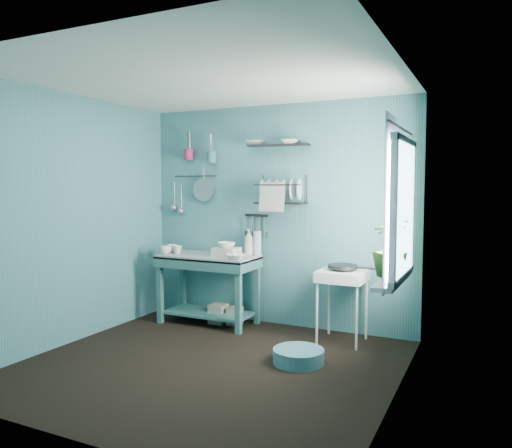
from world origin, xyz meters
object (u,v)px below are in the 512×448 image
at_px(wash_tub, 226,252).
at_px(hotplate_stand, 342,306).
at_px(dish_rack, 281,189).
at_px(potted_plant, 390,246).
at_px(mug_mid, 178,250).
at_px(storage_tin_small, 235,316).
at_px(water_bottle, 257,243).
at_px(floor_basin, 298,356).
at_px(work_counter, 208,289).
at_px(mug_right, 172,248).
at_px(frying_pan, 343,266).
at_px(storage_tin_large, 218,314).
at_px(soap_bottle, 249,242).
at_px(utensil_cup_teal, 212,157).
at_px(mug_left, 166,250).
at_px(utensil_cup_magenta, 189,155).
at_px(colander, 203,190).

bearing_deg(wash_tub, hotplate_stand, 0.45).
bearing_deg(dish_rack, potted_plant, -27.72).
bearing_deg(mug_mid, storage_tin_small, 11.63).
height_order(water_bottle, floor_basin, water_bottle).
distance_m(work_counter, mug_mid, 0.59).
bearing_deg(mug_right, dish_rack, 8.77).
bearing_deg(potted_plant, water_bottle, 151.46).
height_order(frying_pan, storage_tin_large, frying_pan).
bearing_deg(water_bottle, potted_plant, -28.54).
relative_size(work_counter, soap_bottle, 3.76).
distance_m(water_bottle, utensil_cup_teal, 1.16).
relative_size(work_counter, frying_pan, 3.75).
relative_size(work_counter, mug_left, 9.15).
height_order(work_counter, storage_tin_large, work_counter).
bearing_deg(soap_bottle, frying_pan, -10.19).
distance_m(wash_tub, utensil_cup_magenta, 1.33).
relative_size(storage_tin_large, floor_basin, 0.48).
distance_m(work_counter, hotplate_stand, 1.59).
distance_m(hotplate_stand, utensil_cup_magenta, 2.58).
distance_m(mug_left, water_bottle, 1.07).
bearing_deg(wash_tub, water_bottle, 41.63).
distance_m(utensil_cup_teal, colander, 0.41).
relative_size(work_counter, water_bottle, 4.02).
bearing_deg(frying_pan, storage_tin_small, 176.02).
xyz_separation_m(wash_tub, utensil_cup_teal, (-0.34, 0.27, 1.08)).
bearing_deg(storage_tin_small, mug_left, -162.90).
bearing_deg(mug_right, work_counter, 0.00).
height_order(mug_right, storage_tin_large, mug_right).
xyz_separation_m(soap_bottle, dish_rack, (0.40, 0.00, 0.60)).
distance_m(soap_bottle, potted_plant, 1.97).
xyz_separation_m(soap_bottle, floor_basin, (0.99, -0.98, -0.88)).
xyz_separation_m(soap_bottle, hotplate_stand, (1.17, -0.21, -0.58)).
bearing_deg(wash_tub, potted_plant, -18.93).
relative_size(mug_left, floor_basin, 0.27).
height_order(dish_rack, utensil_cup_teal, utensil_cup_teal).
relative_size(work_counter, floor_basin, 2.45).
xyz_separation_m(mug_left, hotplate_stand, (2.07, 0.15, -0.48)).
xyz_separation_m(hotplate_stand, utensil_cup_magenta, (-2.00, 0.26, 1.60)).
height_order(water_bottle, storage_tin_small, water_bottle).
distance_m(mug_mid, soap_bottle, 0.85).
bearing_deg(mug_mid, potted_plant, -13.65).
height_order(mug_mid, potted_plant, potted_plant).
relative_size(wash_tub, utensil_cup_magenta, 2.15).
relative_size(mug_mid, colander, 0.36).
distance_m(hotplate_stand, storage_tin_small, 1.32).
height_order(utensil_cup_magenta, utensil_cup_teal, utensil_cup_magenta).
height_order(frying_pan, floor_basin, frying_pan).
xyz_separation_m(mug_right, utensil_cup_magenta, (0.08, 0.25, 1.12)).
relative_size(hotplate_stand, dish_rack, 1.34).
bearing_deg(storage_tin_small, utensil_cup_teal, 156.30).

